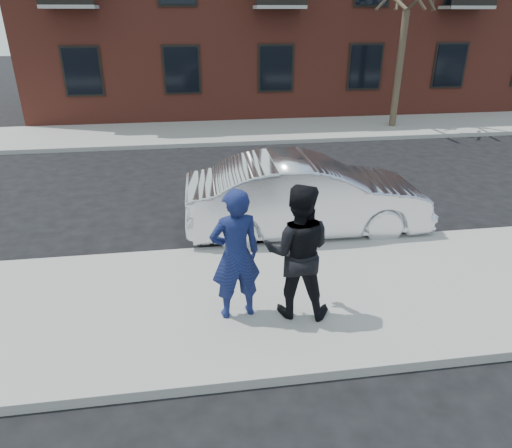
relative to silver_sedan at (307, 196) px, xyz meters
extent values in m
plane|color=black|center=(1.22, -2.30, -0.82)|extent=(100.00, 100.00, 0.00)
cube|color=gray|center=(1.22, -2.55, -0.74)|extent=(50.00, 3.50, 0.15)
cube|color=#999691|center=(1.22, -0.75, -0.74)|extent=(50.00, 0.10, 0.15)
cube|color=gray|center=(1.22, 8.95, -0.74)|extent=(50.00, 3.50, 0.15)
cube|color=#999691|center=(1.22, 7.15, -0.74)|extent=(50.00, 0.10, 0.15)
cube|color=black|center=(-6.28, 10.64, 1.38)|extent=(1.30, 0.06, 1.70)
cube|color=black|center=(5.12, 10.64, 1.38)|extent=(1.30, 0.06, 1.70)
cylinder|color=#382D21|center=(5.72, 8.70, 1.43)|extent=(0.26, 0.26, 4.20)
imported|color=silver|center=(0.00, 0.00, 0.00)|extent=(5.00, 1.81, 1.64)
imported|color=navy|center=(-1.78, -2.91, 0.33)|extent=(0.80, 0.59, 2.00)
cube|color=black|center=(-1.86, -2.70, 0.63)|extent=(0.09, 0.14, 0.08)
imported|color=black|center=(-0.89, -2.97, 0.35)|extent=(1.15, 0.99, 2.04)
cube|color=black|center=(-1.00, -2.76, 0.38)|extent=(0.08, 0.14, 0.06)
camera|label=1|loc=(-2.31, -8.54, 3.43)|focal=32.00mm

